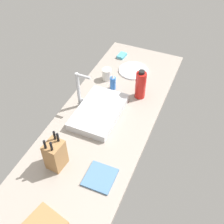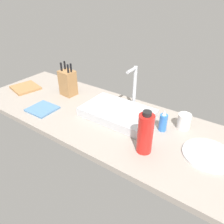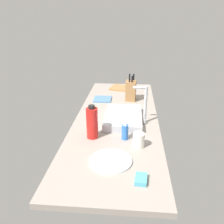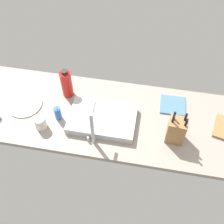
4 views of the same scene
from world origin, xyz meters
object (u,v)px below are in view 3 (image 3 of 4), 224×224
(soap_bottle, at_px, (125,131))
(water_bottle, at_px, (92,123))
(dish_sponge, at_px, (141,179))
(dish_towel, at_px, (103,99))
(coffee_mug, at_px, (139,140))
(knife_block, at_px, (131,90))
(dinner_plate, at_px, (111,161))
(cutting_board, at_px, (120,88))
(faucet, at_px, (144,103))
(sink_basin, at_px, (123,117))

(soap_bottle, xyz_separation_m, water_bottle, (-0.01, -0.22, 0.05))
(dish_sponge, bearing_deg, dish_towel, -163.97)
(dish_towel, height_order, coffee_mug, coffee_mug)
(knife_block, xyz_separation_m, dinner_plate, (1.06, -0.10, -0.09))
(soap_bottle, height_order, water_bottle, water_bottle)
(soap_bottle, relative_size, dish_towel, 0.75)
(cutting_board, distance_m, dinner_plate, 1.43)
(soap_bottle, height_order, dinner_plate, soap_bottle)
(dish_towel, height_order, dish_sponge, dish_sponge)
(dish_towel, bearing_deg, dish_sponge, 16.03)
(dish_sponge, bearing_deg, water_bottle, -143.92)
(cutting_board, bearing_deg, dish_sponge, 7.20)
(cutting_board, relative_size, dish_towel, 1.16)
(faucet, bearing_deg, knife_block, -168.21)
(knife_block, bearing_deg, sink_basin, -0.60)
(coffee_mug, bearing_deg, soap_bottle, -135.60)
(dinner_plate, height_order, dish_sponge, dish_sponge)
(coffee_mug, bearing_deg, dish_sponge, 1.42)
(dinner_plate, bearing_deg, dish_towel, -170.48)
(cutting_board, height_order, dish_sponge, dish_sponge)
(sink_basin, bearing_deg, dish_towel, -154.33)
(faucet, xyz_separation_m, water_bottle, (0.27, -0.36, -0.06))
(sink_basin, distance_m, knife_block, 0.49)
(cutting_board, height_order, coffee_mug, coffee_mug)
(sink_basin, xyz_separation_m, coffee_mug, (0.39, 0.11, 0.02))
(faucet, height_order, water_bottle, faucet)
(coffee_mug, bearing_deg, dish_towel, -158.58)
(soap_bottle, bearing_deg, dish_towel, -162.18)
(cutting_board, xyz_separation_m, coffee_mug, (1.25, 0.19, 0.04))
(coffee_mug, bearing_deg, faucet, 173.35)
(cutting_board, distance_m, dish_sponge, 1.60)
(soap_bottle, bearing_deg, sink_basin, -175.72)
(faucet, xyz_separation_m, dish_towel, (-0.49, -0.38, -0.16))
(sink_basin, distance_m, dish_sponge, 0.75)
(water_bottle, distance_m, dinner_plate, 0.34)
(soap_bottle, xyz_separation_m, dinner_plate, (0.28, -0.07, -0.05))
(sink_basin, bearing_deg, knife_block, 174.12)
(faucet, distance_m, cutting_board, 0.92)
(sink_basin, height_order, faucet, faucet)
(sink_basin, relative_size, coffee_mug, 4.79)
(sink_basin, bearing_deg, faucet, 80.25)
(cutting_board, distance_m, soap_bottle, 1.16)
(sink_basin, xyz_separation_m, soap_bottle, (0.30, 0.02, 0.03))
(water_bottle, relative_size, dinner_plate, 0.95)
(dinner_plate, height_order, coffee_mug, coffee_mug)
(faucet, distance_m, coffee_mug, 0.39)
(sink_basin, bearing_deg, water_bottle, -34.10)
(soap_bottle, bearing_deg, cutting_board, -174.98)
(knife_block, height_order, dinner_plate, knife_block)
(dinner_plate, distance_m, coffee_mug, 0.25)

